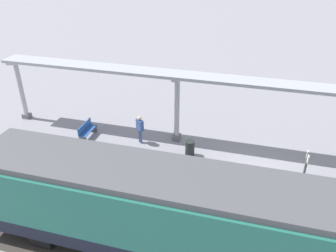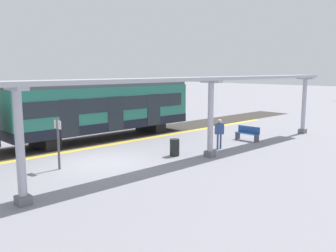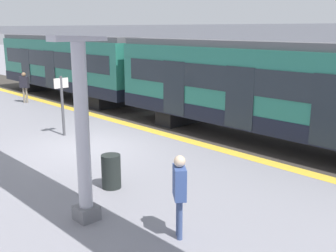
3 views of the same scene
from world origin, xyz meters
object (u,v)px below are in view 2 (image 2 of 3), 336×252
(trash_bin, at_px, (175,147))
(passenger_by_the_benches, at_px, (219,130))
(canopy_pillar_fourth, at_px, (304,105))
(canopy_pillar_third, at_px, (211,119))
(platform_info_sign, at_px, (58,139))
(bench_mid_platform, at_px, (248,133))
(canopy_pillar_second, at_px, (20,146))
(train_far_carriage, at_px, (103,109))

(trash_bin, distance_m, passenger_by_the_benches, 3.01)
(canopy_pillar_fourth, bearing_deg, trash_bin, -97.34)
(canopy_pillar_third, bearing_deg, platform_info_sign, -115.67)
(canopy_pillar_third, distance_m, passenger_by_the_benches, 2.23)
(trash_bin, bearing_deg, passenger_by_the_benches, 79.92)
(bench_mid_platform, bearing_deg, canopy_pillar_third, -77.03)
(canopy_pillar_second, xyz_separation_m, canopy_pillar_fourth, (0.00, 19.06, 0.00))
(train_far_carriage, bearing_deg, bench_mid_platform, 42.10)
(trash_bin, xyz_separation_m, platform_info_sign, (-1.69, -5.36, 0.90))
(train_far_carriage, bearing_deg, passenger_by_the_benches, 22.45)
(trash_bin, bearing_deg, platform_info_sign, -107.51)
(canopy_pillar_third, relative_size, canopy_pillar_fourth, 1.00)
(bench_mid_platform, relative_size, platform_info_sign, 0.68)
(train_far_carriage, height_order, canopy_pillar_second, canopy_pillar_second)
(canopy_pillar_third, height_order, passenger_by_the_benches, canopy_pillar_third)
(train_far_carriage, bearing_deg, canopy_pillar_third, 7.28)
(canopy_pillar_third, relative_size, passenger_by_the_benches, 2.30)
(canopy_pillar_second, bearing_deg, canopy_pillar_third, 90.00)
(canopy_pillar_second, relative_size, passenger_by_the_benches, 2.30)
(canopy_pillar_fourth, height_order, passenger_by_the_benches, canopy_pillar_fourth)
(canopy_pillar_second, xyz_separation_m, canopy_pillar_third, (0.00, 9.28, 0.00))
(canopy_pillar_fourth, bearing_deg, train_far_carriage, -125.66)
(train_far_carriage, relative_size, passenger_by_the_benches, 7.44)
(trash_bin, xyz_separation_m, passenger_by_the_benches, (0.52, 2.91, 0.59))
(canopy_pillar_fourth, height_order, trash_bin, canopy_pillar_fourth)
(canopy_pillar_third, distance_m, platform_info_sign, 7.15)
(canopy_pillar_fourth, distance_m, trash_bin, 11.04)
(canopy_pillar_third, bearing_deg, trash_bin, -142.65)
(canopy_pillar_second, relative_size, canopy_pillar_third, 1.00)
(train_far_carriage, xyz_separation_m, canopy_pillar_third, (7.73, 0.99, 0.08))
(train_far_carriage, bearing_deg, canopy_pillar_fourth, 54.34)
(train_far_carriage, height_order, bench_mid_platform, train_far_carriage)
(canopy_pillar_third, xyz_separation_m, passenger_by_the_benches, (-0.88, 1.84, -0.89))
(bench_mid_platform, bearing_deg, passenger_by_the_benches, -85.18)
(passenger_by_the_benches, bearing_deg, canopy_pillar_fourth, 83.68)
(canopy_pillar_third, relative_size, trash_bin, 4.42)
(canopy_pillar_fourth, relative_size, trash_bin, 4.42)
(bench_mid_platform, height_order, trash_bin, bench_mid_platform)
(trash_bin, bearing_deg, canopy_pillar_second, -80.35)
(canopy_pillar_fourth, xyz_separation_m, trash_bin, (-1.40, -10.85, -1.48))
(canopy_pillar_second, distance_m, trash_bin, 8.46)
(canopy_pillar_second, bearing_deg, train_far_carriage, 132.96)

